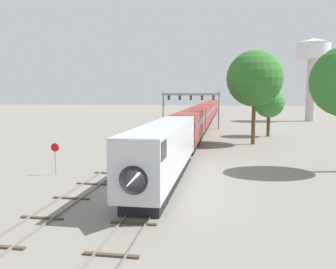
{
  "coord_description": "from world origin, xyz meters",
  "views": [
    {
      "loc": [
        6.99,
        -24.66,
        7.24
      ],
      "look_at": [
        1.0,
        12.0,
        3.0
      ],
      "focal_mm": 38.21,
      "sensor_mm": 36.0,
      "label": 1
    }
  ],
  "objects_px": {
    "stop_sign": "(55,154)",
    "trackside_tree_mid": "(269,102)",
    "trackside_tree_left": "(255,79)",
    "passenger_train": "(204,114)",
    "water_tower": "(313,58)",
    "signal_gantry": "(191,101)"
  },
  "relations": [
    {
      "from": "stop_sign",
      "to": "trackside_tree_left",
      "type": "bearing_deg",
      "value": 50.63
    },
    {
      "from": "stop_sign",
      "to": "trackside_tree_mid",
      "type": "xyz_separation_m",
      "value": [
        22.1,
        33.22,
        3.91
      ]
    },
    {
      "from": "water_tower",
      "to": "signal_gantry",
      "type": "bearing_deg",
      "value": -137.71
    },
    {
      "from": "trackside_tree_left",
      "to": "trackside_tree_mid",
      "type": "bearing_deg",
      "value": 72.45
    },
    {
      "from": "water_tower",
      "to": "trackside_tree_mid",
      "type": "relative_size",
      "value": 2.57
    },
    {
      "from": "stop_sign",
      "to": "trackside_tree_mid",
      "type": "bearing_deg",
      "value": 56.37
    },
    {
      "from": "passenger_train",
      "to": "stop_sign",
      "type": "height_order",
      "value": "passenger_train"
    },
    {
      "from": "signal_gantry",
      "to": "trackside_tree_mid",
      "type": "xyz_separation_m",
      "value": [
        14.35,
        -10.79,
        0.08
      ]
    },
    {
      "from": "water_tower",
      "to": "trackside_tree_mid",
      "type": "height_order",
      "value": "water_tower"
    },
    {
      "from": "passenger_train",
      "to": "water_tower",
      "type": "relative_size",
      "value": 5.97
    },
    {
      "from": "stop_sign",
      "to": "trackside_tree_left",
      "type": "relative_size",
      "value": 0.22
    },
    {
      "from": "stop_sign",
      "to": "signal_gantry",
      "type": "bearing_deg",
      "value": 80.01
    },
    {
      "from": "passenger_train",
      "to": "stop_sign",
      "type": "relative_size",
      "value": 44.82
    },
    {
      "from": "passenger_train",
      "to": "trackside_tree_left",
      "type": "relative_size",
      "value": 9.66
    },
    {
      "from": "signal_gantry",
      "to": "trackside_tree_left",
      "type": "relative_size",
      "value": 0.91
    },
    {
      "from": "signal_gantry",
      "to": "water_tower",
      "type": "bearing_deg",
      "value": 42.29
    },
    {
      "from": "stop_sign",
      "to": "trackside_tree_mid",
      "type": "relative_size",
      "value": 0.34
    },
    {
      "from": "passenger_train",
      "to": "stop_sign",
      "type": "distance_m",
      "value": 54.52
    },
    {
      "from": "water_tower",
      "to": "stop_sign",
      "type": "xyz_separation_m",
      "value": [
        -37.12,
        -70.72,
        -14.73
      ]
    },
    {
      "from": "passenger_train",
      "to": "trackside_tree_mid",
      "type": "bearing_deg",
      "value": -59.29
    },
    {
      "from": "passenger_train",
      "to": "trackside_tree_mid",
      "type": "relative_size",
      "value": 15.35
    },
    {
      "from": "passenger_train",
      "to": "stop_sign",
      "type": "bearing_deg",
      "value": -100.57
    }
  ]
}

